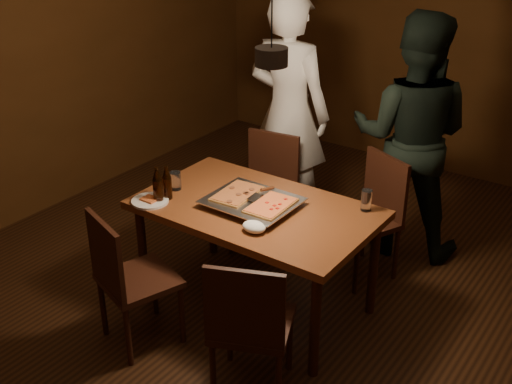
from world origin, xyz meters
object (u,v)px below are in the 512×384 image
Objects in this scene: beer_bottle_b at (167,183)px; diner_white at (289,113)px; beer_bottle_a at (158,185)px; pendant_lamp at (271,55)px; pizza_tray at (252,203)px; chair_near_right at (249,317)px; chair_far_left at (267,181)px; plate_slice at (150,201)px; dining_table at (256,216)px; chair_far_right at (373,206)px; chair_near_left at (125,270)px; diner_dark at (411,137)px.

beer_bottle_b is 1.38m from diner_white.
beer_bottle_a is 0.22× the size of pendant_lamp.
pendant_lamp is (0.19, -0.08, 0.99)m from pizza_tray.
chair_near_right is 1.40m from pendant_lamp.
chair_far_left is 1.10m from beer_bottle_a.
diner_white is at bearing 86.28° from plate_slice.
dining_table is 1.27m from diner_white.
chair_far_right and chair_near_left have the same top height.
chair_far_left reaches higher than pizza_tray.
chair_near_right is at bearing 113.12° from chair_far_left.
beer_bottle_b is 1.83m from diner_dark.
beer_bottle_a is 1.16m from pendant_lamp.
pendant_lamp reaches higher than beer_bottle_b.
dining_table is 0.94m from chair_far_right.
dining_table is at bearing 149.63° from pendant_lamp.
plate_slice is (-0.59, -0.35, 0.08)m from dining_table.
plate_slice is (-0.06, -0.11, -0.10)m from beer_bottle_b.
beer_bottle_a is at bearing 44.12° from diner_dark.
beer_bottle_a reaches higher than beer_bottle_b.
pendant_lamp is at bearing 68.65° from chair_near_left.
chair_near_left reaches higher than dining_table.
chair_far_right is at bearing 159.10° from diner_white.
pizza_tray is at bearing 56.09° from diner_dark.
chair_near_right is 2.32× the size of plate_slice.
beer_bottle_b is 0.16m from plate_slice.
chair_near_left is at bearing 53.66° from diner_dark.
diner_dark reaches higher than chair_far_right.
diner_dark reaches higher than chair_near_right.
chair_far_right is at bearing 81.52° from chair_near_left.
beer_bottle_a is (-0.53, -0.29, 0.10)m from pizza_tray.
chair_far_left is 0.88× the size of chair_near_right.
beer_bottle_b is (-0.51, -0.22, 0.09)m from pizza_tray.
beer_bottle_a is (-1.01, 0.41, 0.33)m from chair_near_right.
diner_white reaches higher than chair_far_right.
dining_table is at bearing 86.44° from chair_far_right.
pendant_lamp reaches higher than chair_near_left.
chair_near_right is at bearing -22.28° from beer_bottle_a.
beer_bottle_b is (0.01, 0.07, -0.01)m from beer_bottle_a.
pizza_tray is (-0.02, -0.02, 0.10)m from dining_table.
chair_near_left is 0.52m from plate_slice.
diner_dark is at bearing 78.26° from pendant_lamp.
diner_dark is (1.05, 1.64, 0.15)m from plate_slice.
chair_near_left reaches higher than plate_slice.
pizza_tray is 1.01m from pendant_lamp.
chair_far_left is 0.88× the size of pizza_tray.
chair_far_left is 0.84m from chair_far_right.
pizza_tray is at bearing 85.99° from chair_far_right.
beer_bottle_b reaches higher than chair_near_right.
diner_white is 1.04× the size of diner_dark.
chair_far_right is 0.30× the size of diner_dark.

